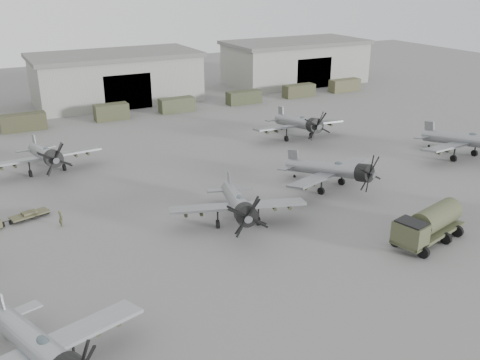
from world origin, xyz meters
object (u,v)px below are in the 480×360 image
at_px(aircraft_near_0, 40,349).
at_px(aircraft_far_1, 300,123).
at_px(aircraft_mid_2, 334,170).
at_px(fuel_tanker, 429,223).
at_px(aircraft_far_0, 46,155).
at_px(aircraft_mid_1, 238,204).
at_px(tug_trailer, 6,221).
at_px(ground_crew, 61,218).
at_px(aircraft_mid_3, 468,140).

xyz_separation_m(aircraft_near_0, aircraft_far_1, (39.31, 32.73, 0.06)).
bearing_deg(aircraft_mid_2, aircraft_far_1, 49.90).
bearing_deg(aircraft_near_0, fuel_tanker, -11.63).
xyz_separation_m(aircraft_mid_2, aircraft_far_1, (7.06, 16.96, 0.13)).
height_order(aircraft_near_0, aircraft_far_0, aircraft_near_0).
bearing_deg(aircraft_mid_1, tug_trailer, 169.61).
distance_m(aircraft_far_0, ground_crew, 15.05).
bearing_deg(ground_crew, fuel_tanker, -129.59).
bearing_deg(ground_crew, aircraft_mid_2, -105.86).
bearing_deg(aircraft_mid_2, aircraft_near_0, -171.46).
xyz_separation_m(aircraft_mid_2, aircraft_mid_3, (20.90, 0.45, 0.16)).
relative_size(aircraft_near_0, aircraft_mid_1, 1.02).
relative_size(aircraft_near_0, tug_trailer, 2.06).
relative_size(fuel_tanker, ground_crew, 5.20).
relative_size(aircraft_mid_3, aircraft_far_1, 1.01).
bearing_deg(aircraft_mid_1, aircraft_mid_3, 24.08).
xyz_separation_m(fuel_tanker, ground_crew, (-27.62, 17.93, -0.96)).
xyz_separation_m(aircraft_near_0, tug_trailer, (0.18, 22.80, -1.87)).
distance_m(fuel_tanker, ground_crew, 32.94).
bearing_deg(tug_trailer, aircraft_far_1, -1.08).
xyz_separation_m(fuel_tanker, tug_trailer, (-32.11, 20.46, -1.30)).
distance_m(aircraft_mid_3, fuel_tanker, 25.06).
bearing_deg(tug_trailer, aircraft_mid_2, -27.69).
relative_size(aircraft_far_0, tug_trailer, 2.05).
bearing_deg(ground_crew, aircraft_far_1, -76.80).
height_order(aircraft_far_1, fuel_tanker, aircraft_far_1).
relative_size(aircraft_mid_1, aircraft_mid_2, 1.01).
distance_m(aircraft_mid_3, tug_trailer, 53.41).
bearing_deg(aircraft_far_0, aircraft_far_1, -8.63).
height_order(aircraft_near_0, aircraft_mid_2, aircraft_near_0).
xyz_separation_m(aircraft_mid_2, aircraft_far_0, (-26.34, 19.42, 0.06)).
relative_size(aircraft_far_0, aircraft_far_1, 0.97).
distance_m(aircraft_mid_1, aircraft_far_1, 28.53).
distance_m(aircraft_far_1, ground_crew, 36.84).
bearing_deg(fuel_tanker, tug_trailer, 133.41).
xyz_separation_m(tug_trailer, ground_crew, (4.50, -2.54, 0.34)).
relative_size(aircraft_mid_2, tug_trailer, 1.99).
height_order(aircraft_mid_1, aircraft_far_0, aircraft_far_0).
bearing_deg(aircraft_mid_1, ground_crew, 169.94).
relative_size(aircraft_mid_1, aircraft_mid_3, 0.94).
height_order(aircraft_near_0, aircraft_mid_3, aircraft_mid_3).
distance_m(aircraft_near_0, aircraft_mid_1, 22.88).
relative_size(aircraft_mid_1, ground_crew, 7.81).
bearing_deg(aircraft_mid_3, aircraft_mid_1, -177.20).
bearing_deg(aircraft_far_1, tug_trailer, -160.63).
height_order(aircraft_mid_1, tug_trailer, aircraft_mid_1).
relative_size(aircraft_mid_3, tug_trailer, 2.14).
bearing_deg(aircraft_mid_3, aircraft_mid_2, 177.93).
height_order(aircraft_near_0, ground_crew, aircraft_near_0).
bearing_deg(aircraft_mid_1, aircraft_far_1, 62.92).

